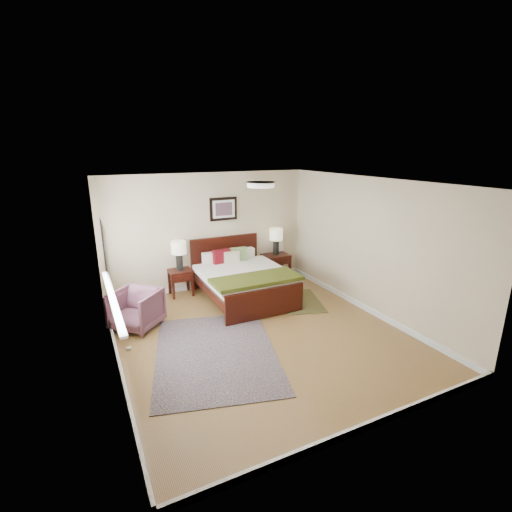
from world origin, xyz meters
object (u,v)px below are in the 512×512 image
(nightstand_left, at_px, (181,276))
(rug_persian, at_px, (216,353))
(lamp_left, at_px, (179,251))
(armchair, at_px, (136,309))
(lamp_right, at_px, (276,237))
(bed, at_px, (242,275))
(nightstand_right, at_px, (276,264))

(nightstand_left, bearing_deg, rug_persian, -93.35)
(nightstand_left, height_order, lamp_left, lamp_left)
(armchair, bearing_deg, lamp_right, 63.19)
(nightstand_left, height_order, lamp_right, lamp_right)
(bed, relative_size, armchair, 2.73)
(lamp_left, relative_size, rug_persian, 0.24)
(bed, height_order, lamp_right, lamp_right)
(lamp_left, distance_m, armchair, 1.68)
(nightstand_left, xyz_separation_m, nightstand_right, (2.27, 0.01, -0.07))
(nightstand_left, distance_m, lamp_left, 0.54)
(lamp_right, xyz_separation_m, armchair, (-3.35, -1.13, -0.67))
(lamp_left, height_order, rug_persian, lamp_left)
(nightstand_right, distance_m, lamp_left, 2.35)
(bed, height_order, nightstand_right, bed)
(lamp_right, bearing_deg, nightstand_left, -179.50)
(nightstand_right, distance_m, armchair, 3.53)
(armchair, relative_size, rug_persian, 0.30)
(lamp_right, bearing_deg, bed, -147.27)
(bed, xyz_separation_m, lamp_left, (-1.08, 0.77, 0.46))
(nightstand_left, xyz_separation_m, lamp_right, (2.27, 0.02, 0.58))
(lamp_left, xyz_separation_m, rug_persian, (-0.15, -2.52, -0.96))
(nightstand_right, xyz_separation_m, lamp_left, (-2.27, 0.01, 0.60))
(nightstand_left, height_order, nightstand_right, nightstand_right)
(lamp_right, height_order, rug_persian, lamp_right)
(lamp_left, xyz_separation_m, lamp_right, (2.27, 0.00, 0.05))
(bed, xyz_separation_m, armchair, (-2.15, -0.36, -0.17))
(nightstand_left, height_order, rug_persian, nightstand_left)
(lamp_right, relative_size, armchair, 0.82)
(nightstand_right, height_order, lamp_left, lamp_left)
(bed, xyz_separation_m, nightstand_left, (-1.08, 0.75, -0.08))
(nightstand_right, bearing_deg, nightstand_left, -179.82)
(bed, height_order, rug_persian, bed)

